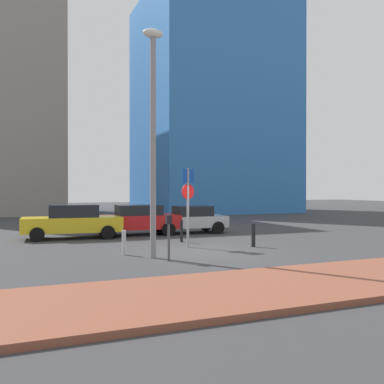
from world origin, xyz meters
The scene contains 12 objects.
ground_plane centered at (0.00, 0.00, 0.00)m, with size 120.00×120.00×0.00m, color #38383A.
sidewalk_brick centered at (0.00, -6.06, 0.07)m, with size 40.00×3.62×0.14m, color brown.
parked_car_yellow centered at (-3.91, 6.23, 0.82)m, with size 4.64×2.27×1.59m.
parked_car_red centered at (-0.73, 6.53, 0.80)m, with size 4.41×2.20×1.52m.
parked_car_silver centered at (2.07, 6.37, 0.74)m, with size 4.07×2.16×1.43m.
parking_sign_post centered at (-0.03, 1.36, 1.99)m, with size 0.59×0.18×3.15m.
parking_meter centered at (-1.85, -1.48, 0.95)m, with size 0.18×0.14×1.48m.
street_lamp centered at (-2.12, -0.67, 4.49)m, with size 0.70×0.36×7.70m.
traffic_bollard_near centered at (0.32, 2.96, 0.48)m, with size 0.12×0.12×0.97m, color black.
traffic_bollard_mid centered at (-2.87, 0.37, 0.43)m, with size 0.15×0.15×0.87m, color #B7B7BC.
traffic_bollard_far centered at (2.42, 0.41, 0.47)m, with size 0.16×0.16×0.94m, color black.
building_colorful_midrise centered at (12.73, 26.25, 11.02)m, with size 14.14×13.46×22.04m, color #3372BF.
Camera 1 is at (-6.42, -14.36, 2.32)m, focal length 39.77 mm.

